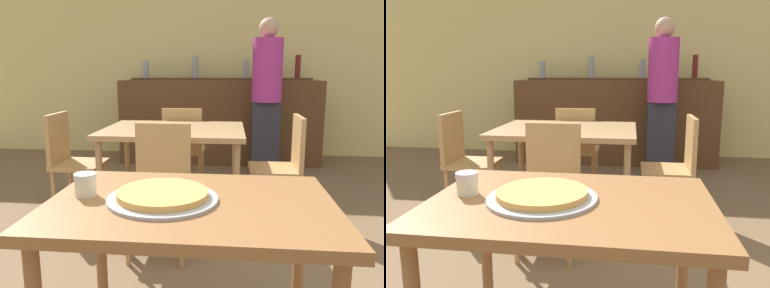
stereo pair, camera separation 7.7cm
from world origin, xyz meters
TOP-DOWN VIEW (x-y plane):
  - wall_back at (0.00, 4.20)m, footprint 8.00×0.05m
  - dining_table_near at (0.00, 0.00)m, footprint 1.03×0.71m
  - dining_table_far at (-0.31, 1.71)m, footprint 1.13×0.89m
  - bar_counter at (0.00, 3.70)m, footprint 2.60×0.56m
  - bar_back_shelf at (-0.01, 3.84)m, footprint 2.39×0.24m
  - chair_far_side_front at (-0.31, 1.09)m, footprint 0.40×0.40m
  - chair_far_side_back at (-0.31, 2.32)m, footprint 0.40×0.40m
  - chair_far_side_left at (-1.21, 1.71)m, footprint 0.40×0.40m
  - chair_far_side_right at (0.58, 1.71)m, footprint 0.40×0.40m
  - pizza_tray at (-0.10, -0.01)m, footprint 0.40×0.40m
  - cheese_shaker at (-0.40, 0.01)m, footprint 0.08×0.08m
  - person_standing at (0.56, 3.12)m, footprint 0.34×0.34m

SIDE VIEW (x-z plane):
  - chair_far_side_front at x=-0.31m, z-range 0.06..0.92m
  - chair_far_side_back at x=-0.31m, z-range 0.06..0.92m
  - chair_far_side_left at x=-1.21m, z-range 0.06..0.92m
  - chair_far_side_right at x=0.58m, z-range 0.06..0.92m
  - bar_counter at x=0.00m, z-range 0.00..1.09m
  - dining_table_near at x=0.00m, z-range 0.28..1.02m
  - dining_table_far at x=-0.31m, z-range 0.30..1.04m
  - pizza_tray at x=-0.10m, z-range 0.74..0.78m
  - cheese_shaker at x=-0.40m, z-range 0.74..0.83m
  - person_standing at x=0.56m, z-range 0.08..1.87m
  - bar_back_shelf at x=-0.01m, z-range 0.98..1.31m
  - wall_back at x=0.00m, z-range 0.00..2.80m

